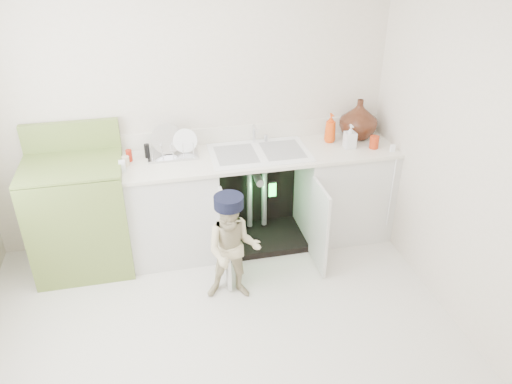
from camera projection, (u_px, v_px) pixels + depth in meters
The scene contains 5 objects.
ground at pixel (222, 341), 3.60m from camera, with size 3.50×3.50×0.00m, color beige.
room_shell at pixel (215, 190), 2.99m from camera, with size 6.00×5.50×1.26m.
counter_run at pixel (263, 194), 4.51m from camera, with size 2.44×1.02×1.26m.
avocado_stove at pixel (80, 214), 4.17m from camera, with size 0.78×0.65×1.22m.
repair_worker at pixel (233, 248), 3.82m from camera, with size 0.69×0.60×0.91m.
Camera 1 is at (-0.33, -2.60, 2.70)m, focal length 35.00 mm.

